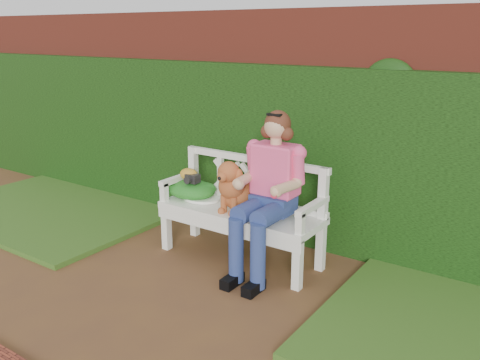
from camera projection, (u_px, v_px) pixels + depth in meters
The scene contains 11 objects.
ground at pixel (156, 303), 3.89m from camera, with size 60.00×60.00×0.00m, color #553521.
brick_wall at pixel (283, 125), 5.08m from camera, with size 10.00×0.30×2.20m, color maroon.
ivy_hedge at pixel (271, 153), 4.97m from camera, with size 10.00×0.18×1.70m, color #245D17.
grass_left at pixel (58, 208), 5.89m from camera, with size 2.60×2.00×0.05m, color #204212.
garden_bench at pixel (240, 234), 4.58m from camera, with size 1.58×0.60×0.48m, color white, non-canonical shape.
seated_woman at pixel (272, 195), 4.25m from camera, with size 0.57×0.76×1.35m, color #DB406E, non-canonical shape.
dog at pixel (236, 184), 4.43m from camera, with size 0.31×0.42×0.47m, color brown, non-canonical shape.
tennis_racket at pixel (199, 197), 4.77m from camera, with size 0.70×0.29×0.03m, color white, non-canonical shape.
green_bag at pixel (191, 189), 4.81m from camera, with size 0.49×0.38×0.17m, color #26971D, non-canonical shape.
camera_item at pixel (193, 178), 4.71m from camera, with size 0.12×0.09×0.08m, color black.
baseball_glove at pixel (189, 174), 4.77m from camera, with size 0.19×0.14×0.12m, color #BB8726.
Camera 1 is at (2.49, -2.49, 2.00)m, focal length 38.00 mm.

